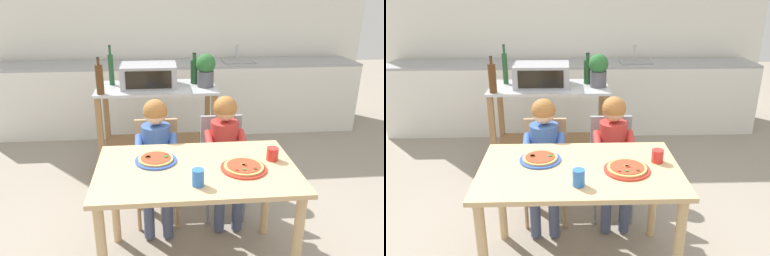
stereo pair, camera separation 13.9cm
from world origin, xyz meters
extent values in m
plane|color=gray|center=(0.00, 1.21, 0.00)|extent=(12.14, 12.14, 0.00)
cube|color=white|center=(0.00, 3.09, 1.35)|extent=(5.22, 0.12, 2.70)
cube|color=silver|center=(0.00, 2.68, 0.43)|extent=(4.70, 0.60, 0.87)
cube|color=#9E9EA3|center=(0.00, 2.68, 0.88)|extent=(4.70, 0.60, 0.03)
cube|color=gray|center=(0.82, 2.68, 0.90)|extent=(0.40, 0.33, 0.02)
cylinder|color=#B7BABF|center=(0.82, 2.80, 1.00)|extent=(0.02, 0.02, 0.20)
cube|color=#B7BABF|center=(-0.24, 1.42, 0.90)|extent=(1.13, 0.57, 0.02)
cube|color=olive|center=(-0.24, 1.42, 0.32)|extent=(1.04, 0.52, 0.02)
cube|color=olive|center=(-0.77, 1.18, 0.45)|extent=(0.05, 0.05, 0.89)
cube|color=olive|center=(0.29, 1.18, 0.45)|extent=(0.05, 0.05, 0.89)
cube|color=olive|center=(-0.77, 1.67, 0.45)|extent=(0.05, 0.05, 0.89)
cube|color=olive|center=(0.29, 1.67, 0.45)|extent=(0.05, 0.05, 0.89)
cube|color=#999BA0|center=(-0.31, 1.44, 1.02)|extent=(0.52, 0.37, 0.21)
cube|color=black|center=(-0.31, 1.25, 1.02)|extent=(0.42, 0.01, 0.16)
cylinder|color=black|center=(-0.13, 1.25, 0.96)|extent=(0.02, 0.01, 0.02)
cylinder|color=#4C2D14|center=(-0.73, 1.20, 1.05)|extent=(0.07, 0.07, 0.26)
cylinder|color=#4C2D14|center=(-0.73, 1.20, 1.20)|extent=(0.02, 0.02, 0.06)
cylinder|color=black|center=(-0.73, 1.20, 1.24)|extent=(0.03, 0.03, 0.01)
cylinder|color=#1E4723|center=(-0.67, 1.54, 1.06)|extent=(0.05, 0.05, 0.29)
cylinder|color=#1E4723|center=(-0.67, 1.54, 1.25)|extent=(0.02, 0.02, 0.08)
cylinder|color=black|center=(-0.67, 1.54, 1.29)|extent=(0.03, 0.03, 0.01)
cylinder|color=#1E4723|center=(0.13, 1.52, 1.03)|extent=(0.07, 0.07, 0.23)
cylinder|color=#1E4723|center=(0.13, 1.52, 1.18)|extent=(0.04, 0.04, 0.06)
cylinder|color=black|center=(0.13, 1.52, 1.21)|extent=(0.04, 0.04, 0.01)
cylinder|color=#4C4C51|center=(0.23, 1.38, 0.99)|extent=(0.16, 0.16, 0.15)
sphere|color=#28602D|center=(0.23, 1.38, 1.14)|extent=(0.19, 0.19, 0.19)
cube|color=tan|center=(0.00, 0.00, 0.74)|extent=(1.25, 0.77, 0.03)
cylinder|color=tan|center=(-0.57, -0.33, 0.36)|extent=(0.06, 0.06, 0.73)
cylinder|color=tan|center=(0.57, -0.33, 0.36)|extent=(0.06, 0.06, 0.73)
cylinder|color=tan|center=(-0.57, 0.33, 0.36)|extent=(0.06, 0.06, 0.73)
cylinder|color=tan|center=(0.57, 0.33, 0.36)|extent=(0.06, 0.06, 0.73)
cube|color=tan|center=(-0.25, 0.59, 0.44)|extent=(0.36, 0.36, 0.04)
cube|color=tan|center=(-0.25, 0.75, 0.63)|extent=(0.34, 0.03, 0.38)
cylinder|color=tan|center=(-0.10, 0.44, 0.22)|extent=(0.03, 0.03, 0.42)
cylinder|color=tan|center=(-0.40, 0.44, 0.22)|extent=(0.03, 0.03, 0.42)
cylinder|color=tan|center=(-0.10, 0.74, 0.22)|extent=(0.03, 0.03, 0.42)
cylinder|color=tan|center=(-0.40, 0.74, 0.22)|extent=(0.03, 0.03, 0.42)
cube|color=gray|center=(0.29, 0.63, 0.44)|extent=(0.36, 0.36, 0.04)
cube|color=gray|center=(0.29, 0.79, 0.63)|extent=(0.34, 0.03, 0.38)
cylinder|color=gray|center=(0.44, 0.48, 0.22)|extent=(0.03, 0.03, 0.42)
cylinder|color=gray|center=(0.14, 0.48, 0.22)|extent=(0.03, 0.03, 0.42)
cylinder|color=gray|center=(0.44, 0.78, 0.22)|extent=(0.03, 0.03, 0.42)
cylinder|color=gray|center=(0.14, 0.78, 0.22)|extent=(0.03, 0.03, 0.42)
cube|color=#424C6B|center=(-0.18, 0.45, 0.48)|extent=(0.10, 0.30, 0.10)
cylinder|color=#424C6B|center=(-0.18, 0.32, 0.24)|extent=(0.08, 0.08, 0.44)
cube|color=#424C6B|center=(-0.32, 0.45, 0.48)|extent=(0.10, 0.30, 0.10)
cylinder|color=#424C6B|center=(-0.32, 0.32, 0.24)|extent=(0.08, 0.08, 0.44)
cylinder|color=#3D60A8|center=(-0.12, 0.49, 0.69)|extent=(0.06, 0.26, 0.15)
cylinder|color=#3D60A8|center=(-0.38, 0.49, 0.69)|extent=(0.06, 0.26, 0.15)
cylinder|color=#3D60A8|center=(-0.25, 0.59, 0.65)|extent=(0.22, 0.22, 0.35)
sphere|color=beige|center=(-0.25, 0.59, 0.92)|extent=(0.17, 0.17, 0.17)
sphere|color=#9E6633|center=(-0.25, 0.59, 0.94)|extent=(0.18, 0.18, 0.18)
cube|color=#424C6B|center=(0.36, 0.49, 0.48)|extent=(0.10, 0.30, 0.10)
cylinder|color=#424C6B|center=(0.36, 0.36, 0.24)|extent=(0.08, 0.08, 0.44)
cube|color=#424C6B|center=(0.22, 0.49, 0.48)|extent=(0.10, 0.30, 0.10)
cylinder|color=#424C6B|center=(0.22, 0.36, 0.24)|extent=(0.08, 0.08, 0.44)
cylinder|color=#BC332D|center=(0.42, 0.53, 0.69)|extent=(0.06, 0.26, 0.15)
cylinder|color=#BC332D|center=(0.16, 0.53, 0.69)|extent=(0.06, 0.26, 0.15)
cylinder|color=#BC332D|center=(0.29, 0.63, 0.65)|extent=(0.22, 0.22, 0.34)
sphere|color=tan|center=(0.29, 0.63, 0.92)|extent=(0.18, 0.18, 0.18)
sphere|color=#9E6633|center=(0.29, 0.63, 0.94)|extent=(0.18, 0.18, 0.18)
cylinder|color=#3356B7|center=(-0.25, 0.11, 0.76)|extent=(0.27, 0.27, 0.01)
cylinder|color=tan|center=(-0.25, 0.11, 0.78)|extent=(0.23, 0.23, 0.01)
cylinder|color=#B23D23|center=(-0.25, 0.11, 0.78)|extent=(0.19, 0.19, 0.00)
cylinder|color=#563319|center=(-0.30, 0.12, 0.79)|extent=(0.03, 0.03, 0.01)
cylinder|color=#386628|center=(-0.19, 0.12, 0.79)|extent=(0.03, 0.03, 0.01)
cylinder|color=#563319|center=(-0.30, 0.12, 0.79)|extent=(0.03, 0.03, 0.01)
cylinder|color=maroon|center=(-0.18, 0.14, 0.79)|extent=(0.02, 0.02, 0.01)
cylinder|color=red|center=(0.29, -0.05, 0.76)|extent=(0.29, 0.29, 0.01)
cylinder|color=tan|center=(0.29, -0.05, 0.78)|extent=(0.25, 0.25, 0.01)
cylinder|color=#B23D23|center=(0.29, -0.05, 0.78)|extent=(0.21, 0.21, 0.00)
cylinder|color=#DBC666|center=(0.29, -0.05, 0.79)|extent=(0.03, 0.03, 0.01)
cylinder|color=maroon|center=(0.29, -0.05, 0.79)|extent=(0.02, 0.02, 0.01)
cylinder|color=#563319|center=(0.35, -0.11, 0.79)|extent=(0.02, 0.02, 0.01)
cylinder|color=maroon|center=(0.30, -0.05, 0.79)|extent=(0.02, 0.02, 0.01)
cylinder|color=maroon|center=(0.23, -0.11, 0.79)|extent=(0.02, 0.02, 0.01)
cylinder|color=#386628|center=(0.28, -0.11, 0.79)|extent=(0.02, 0.02, 0.01)
cylinder|color=blue|center=(-0.01, -0.22, 0.81)|extent=(0.07, 0.07, 0.10)
cylinder|color=red|center=(0.50, 0.07, 0.80)|extent=(0.08, 0.08, 0.08)
camera|label=1|loc=(-0.22, -2.09, 1.82)|focal=35.14mm
camera|label=2|loc=(-0.08, -2.10, 1.82)|focal=35.14mm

